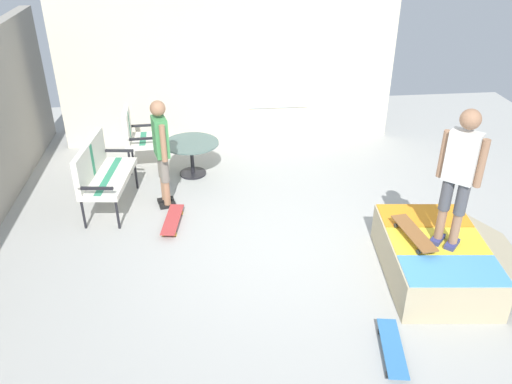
# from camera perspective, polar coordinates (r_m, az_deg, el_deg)

# --- Properties ---
(ground_plane) EXTENTS (12.00, 12.00, 0.10)m
(ground_plane) POSITION_cam_1_polar(r_m,az_deg,el_deg) (6.78, 3.46, -7.14)
(ground_plane) COLOR #A8A8A3
(house_facade) EXTENTS (0.23, 6.00, 2.76)m
(house_facade) POSITION_cam_1_polar(r_m,az_deg,el_deg) (9.55, -2.95, 13.41)
(house_facade) COLOR beige
(house_facade) RESTS_ON ground_plane
(skate_ramp) EXTENTS (1.86, 1.95, 0.50)m
(skate_ramp) POSITION_cam_1_polar(r_m,az_deg,el_deg) (6.60, 19.20, -6.84)
(skate_ramp) COLOR tan
(skate_ramp) RESTS_ON ground_plane
(patio_bench) EXTENTS (1.31, 0.70, 1.02)m
(patio_bench) POSITION_cam_1_polar(r_m,az_deg,el_deg) (7.77, -16.74, 2.36)
(patio_bench) COLOR black
(patio_bench) RESTS_ON ground_plane
(patio_chair_near_house) EXTENTS (0.64, 0.58, 1.02)m
(patio_chair_near_house) POSITION_cam_1_polar(r_m,az_deg,el_deg) (8.89, -13.07, 6.23)
(patio_chair_near_house) COLOR black
(patio_chair_near_house) RESTS_ON ground_plane
(patio_table) EXTENTS (0.90, 0.90, 0.57)m
(patio_table) POSITION_cam_1_polar(r_m,az_deg,el_deg) (8.57, -7.08, 4.39)
(patio_table) COLOR black
(patio_table) RESTS_ON ground_plane
(person_watching) EXTENTS (0.47, 0.30, 1.62)m
(person_watching) POSITION_cam_1_polar(r_m,az_deg,el_deg) (7.49, -10.34, 4.87)
(person_watching) COLOR black
(person_watching) RESTS_ON ground_plane
(person_skater) EXTENTS (0.37, 0.37, 1.63)m
(person_skater) POSITION_cam_1_polar(r_m,az_deg,el_deg) (5.98, 21.46, 2.24)
(person_skater) COLOR navy
(person_skater) RESTS_ON skate_ramp
(skateboard_by_bench) EXTENTS (0.82, 0.31, 0.10)m
(skateboard_by_bench) POSITION_cam_1_polar(r_m,az_deg,el_deg) (7.36, -9.14, -3.02)
(skateboard_by_bench) COLOR #B23838
(skateboard_by_bench) RESTS_ON ground_plane
(skateboard_spare) EXTENTS (0.82, 0.33, 0.10)m
(skateboard_spare) POSITION_cam_1_polar(r_m,az_deg,el_deg) (5.55, 14.73, -16.23)
(skateboard_spare) COLOR #3372B2
(skateboard_spare) RESTS_ON ground_plane
(skateboard_on_ramp) EXTENTS (0.82, 0.29, 0.10)m
(skateboard_on_ramp) POSITION_cam_1_polar(r_m,az_deg,el_deg) (6.34, 16.91, -4.35)
(skateboard_on_ramp) COLOR brown
(skateboard_on_ramp) RESTS_ON skate_ramp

